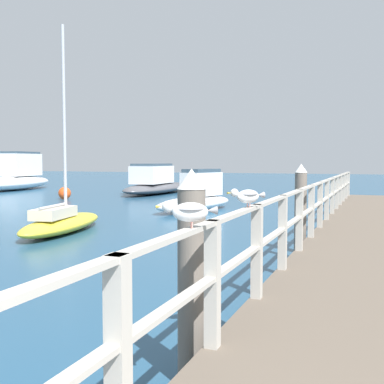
% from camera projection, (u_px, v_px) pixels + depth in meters
% --- Properties ---
extents(pier_deck, '(2.74, 24.17, 0.53)m').
position_uv_depth(pier_deck, '(375.00, 241.00, 11.20)').
color(pier_deck, brown).
rests_on(pier_deck, ground_plane).
extents(pier_railing, '(0.12, 22.69, 1.13)m').
position_uv_depth(pier_railing, '(320.00, 199.00, 11.61)').
color(pier_railing, '#B2ADA3').
rests_on(pier_railing, pier_deck).
extents(dock_piling_near, '(0.29, 0.29, 2.10)m').
position_uv_depth(dock_piling_near, '(192.00, 273.00, 4.71)').
color(dock_piling_near, '#6B6056').
rests_on(dock_piling_near, ground_plane).
extents(dock_piling_far, '(0.29, 0.29, 2.10)m').
position_uv_depth(dock_piling_far, '(301.00, 208.00, 11.19)').
color(dock_piling_far, '#6B6056').
rests_on(dock_piling_far, ground_plane).
extents(seagull_foreground, '(0.43, 0.28, 0.21)m').
position_uv_depth(seagull_foreground, '(189.00, 211.00, 3.61)').
color(seagull_foreground, white).
rests_on(seagull_foreground, pier_railing).
extents(seagull_background, '(0.35, 0.39, 0.21)m').
position_uv_depth(seagull_background, '(247.00, 196.00, 5.19)').
color(seagull_background, white).
rests_on(seagull_background, pier_railing).
extents(boat_1, '(2.19, 4.81, 6.28)m').
position_uv_depth(boat_1, '(62.00, 221.00, 14.31)').
color(boat_1, gold).
rests_on(boat_1, ground_plane).
extents(boat_4, '(2.92, 8.85, 1.99)m').
position_uv_depth(boat_4, '(156.00, 183.00, 31.38)').
color(boat_4, '#4C4C51').
rests_on(boat_4, ground_plane).
extents(boat_5, '(2.68, 5.15, 1.82)m').
position_uv_depth(boat_5, '(197.00, 197.00, 20.59)').
color(boat_5, white).
rests_on(boat_5, ground_plane).
extents(boat_6, '(3.55, 8.68, 2.85)m').
position_uv_depth(boat_6, '(16.00, 177.00, 35.14)').
color(boat_6, white).
rests_on(boat_6, ground_plane).
extents(channel_buoy, '(0.70, 0.70, 1.40)m').
position_uv_depth(channel_buoy, '(65.00, 193.00, 26.55)').
color(channel_buoy, '#E54C19').
rests_on(channel_buoy, ground_plane).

